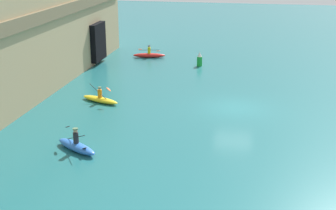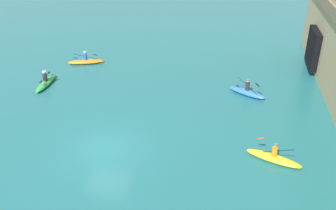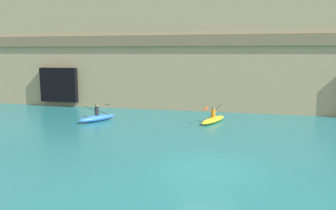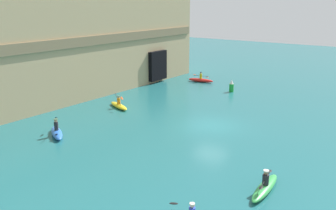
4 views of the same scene
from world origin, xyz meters
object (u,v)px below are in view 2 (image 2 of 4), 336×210
Objects in this scene: kayak_yellow at (274,158)px; kayak_blue at (247,92)px; kayak_green at (46,82)px; kayak_orange at (86,61)px.

kayak_blue reaches higher than kayak_yellow.
kayak_yellow is (6.89, 16.62, -0.02)m from kayak_green.
kayak_orange is at bearing -164.31° from kayak_blue.
kayak_green is at bearing -125.07° from kayak_orange.
kayak_green is at bearing -0.73° from kayak_yellow.
kayak_blue is at bearing -35.08° from kayak_orange.
kayak_blue is 0.91× the size of kayak_orange.
kayak_yellow reaches higher than kayak_orange.
kayak_green reaches higher than kayak_orange.
kayak_orange is (-11.74, -15.31, 0.01)m from kayak_yellow.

